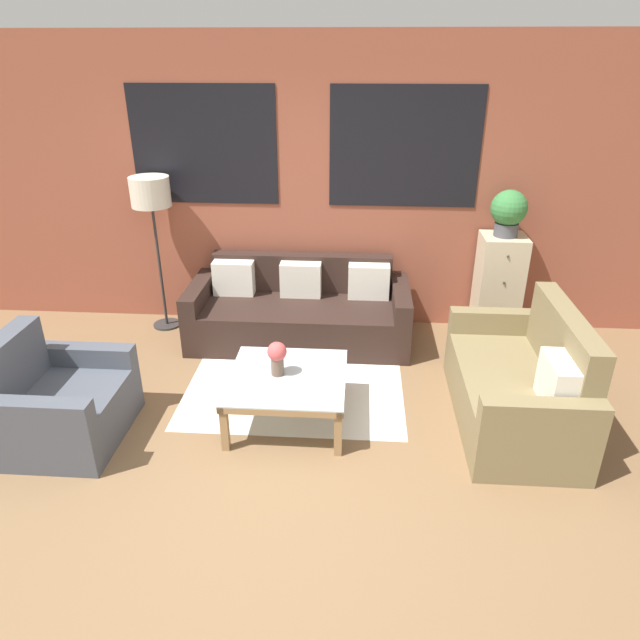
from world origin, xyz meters
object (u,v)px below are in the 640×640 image
object	(u,v)px
settee_vintage	(520,386)
drawer_cabinet	(498,287)
floor_lamp	(151,199)
potted_plant	(509,211)
armchair_corner	(60,404)
couch_dark	(300,312)
coffee_table	(287,382)
flower_vase	(277,356)

from	to	relation	value
settee_vintage	drawer_cabinet	xyz separation A→B (m)	(0.11, 1.49, 0.21)
floor_lamp	potted_plant	world-z (taller)	floor_lamp
armchair_corner	drawer_cabinet	distance (m)	4.02
settee_vintage	drawer_cabinet	distance (m)	1.51
armchair_corner	floor_lamp	xyz separation A→B (m)	(0.16, 1.91, 1.06)
floor_lamp	potted_plant	bearing A→B (deg)	0.24
couch_dark	drawer_cabinet	size ratio (longest dim) A/B	2.03
floor_lamp	drawer_cabinet	world-z (taller)	floor_lamp
drawer_cabinet	potted_plant	world-z (taller)	potted_plant
couch_dark	drawer_cabinet	bearing A→B (deg)	6.09
coffee_table	floor_lamp	distance (m)	2.38
armchair_corner	flower_vase	distance (m)	1.62
drawer_cabinet	floor_lamp	bearing A→B (deg)	-179.76
armchair_corner	drawer_cabinet	world-z (taller)	drawer_cabinet
coffee_table	potted_plant	distance (m)	2.64
couch_dark	armchair_corner	bearing A→B (deg)	-132.81
couch_dark	armchair_corner	xyz separation A→B (m)	(-1.59, -1.71, -0.01)
couch_dark	potted_plant	bearing A→B (deg)	6.09
floor_lamp	drawer_cabinet	size ratio (longest dim) A/B	1.49
coffee_table	floor_lamp	bearing A→B (deg)	133.11
armchair_corner	couch_dark	bearing A→B (deg)	47.19
drawer_cabinet	potted_plant	xyz separation A→B (m)	(-0.00, 0.00, 0.76)
armchair_corner	drawer_cabinet	bearing A→B (deg)	28.63
couch_dark	flower_vase	bearing A→B (deg)	-91.04
drawer_cabinet	flower_vase	distance (m)	2.51
armchair_corner	floor_lamp	world-z (taller)	floor_lamp
floor_lamp	settee_vintage	bearing A→B (deg)	-24.45
flower_vase	coffee_table	bearing A→B (deg)	-13.75
couch_dark	settee_vintage	world-z (taller)	settee_vintage
settee_vintage	coffee_table	size ratio (longest dim) A/B	1.73
floor_lamp	flower_vase	size ratio (longest dim) A/B	5.73
settee_vintage	flower_vase	size ratio (longest dim) A/B	5.66
coffee_table	drawer_cabinet	bearing A→B (deg)	40.22
couch_dark	floor_lamp	size ratio (longest dim) A/B	1.37
settee_vintage	potted_plant	bearing A→B (deg)	85.69
drawer_cabinet	flower_vase	world-z (taller)	drawer_cabinet
flower_vase	drawer_cabinet	bearing A→B (deg)	38.81
armchair_corner	drawer_cabinet	xyz separation A→B (m)	(3.52, 1.92, 0.24)
potted_plant	flower_vase	world-z (taller)	potted_plant
armchair_corner	coffee_table	xyz separation A→B (m)	(1.64, 0.33, 0.06)
settee_vintage	flower_vase	distance (m)	1.86
drawer_cabinet	coffee_table	bearing A→B (deg)	-139.78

